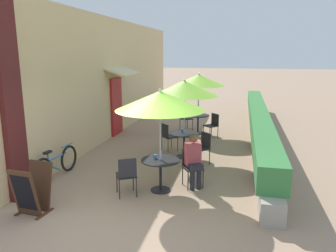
{
  "coord_description": "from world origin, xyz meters",
  "views": [
    {
      "loc": [
        2.11,
        -5.03,
        3.0
      ],
      "look_at": [
        0.15,
        3.65,
        1.0
      ],
      "focal_mm": 35.0,
      "sensor_mm": 36.0,
      "label": 1
    }
  ],
  "objects_px": {
    "patio_table_near": "(161,167)",
    "cafe_chair_near_right": "(192,164)",
    "cafe_chair_near_left": "(127,173)",
    "coffee_cup_far": "(194,114)",
    "patio_table_mid": "(184,139)",
    "patio_umbrella_mid": "(185,88)",
    "menu_board": "(32,190)",
    "coffee_cup_near": "(155,157)",
    "cafe_chair_far_left": "(213,124)",
    "cafe_chair_mid_right": "(168,135)",
    "patio_umbrella_near": "(160,101)",
    "cafe_chair_far_right": "(185,117)",
    "coffee_cup_mid": "(182,130)",
    "cafe_chair_mid_left": "(203,146)",
    "seated_patron_near_right": "(194,158)",
    "patio_table_far": "(198,120)",
    "bicycle_leaning": "(56,164)",
    "patio_umbrella_far": "(199,80)"
  },
  "relations": [
    {
      "from": "patio_table_near",
      "to": "cafe_chair_near_right",
      "type": "height_order",
      "value": "cafe_chair_near_right"
    },
    {
      "from": "cafe_chair_near_left",
      "to": "coffee_cup_far",
      "type": "distance_m",
      "value": 5.85
    },
    {
      "from": "patio_table_mid",
      "to": "patio_umbrella_mid",
      "type": "distance_m",
      "value": 1.48
    },
    {
      "from": "coffee_cup_far",
      "to": "menu_board",
      "type": "height_order",
      "value": "menu_board"
    },
    {
      "from": "cafe_chair_near_left",
      "to": "cafe_chair_near_right",
      "type": "relative_size",
      "value": 1.0
    },
    {
      "from": "coffee_cup_near",
      "to": "cafe_chair_far_left",
      "type": "bearing_deg",
      "value": 80.23
    },
    {
      "from": "patio_table_mid",
      "to": "cafe_chair_mid_right",
      "type": "xyz_separation_m",
      "value": [
        -0.6,
        0.48,
        -0.03
      ]
    },
    {
      "from": "patio_umbrella_near",
      "to": "cafe_chair_far_right",
      "type": "height_order",
      "value": "patio_umbrella_near"
    },
    {
      "from": "cafe_chair_mid_right",
      "to": "coffee_cup_mid",
      "type": "height_order",
      "value": "cafe_chair_mid_right"
    },
    {
      "from": "cafe_chair_near_left",
      "to": "cafe_chair_mid_left",
      "type": "height_order",
      "value": "same"
    },
    {
      "from": "seated_patron_near_right",
      "to": "patio_umbrella_mid",
      "type": "xyz_separation_m",
      "value": [
        -0.59,
        2.14,
        1.33
      ]
    },
    {
      "from": "cafe_chair_mid_left",
      "to": "coffee_cup_near",
      "type": "bearing_deg",
      "value": 111.41
    },
    {
      "from": "cafe_chair_far_right",
      "to": "seated_patron_near_right",
      "type": "bearing_deg",
      "value": -32.74
    },
    {
      "from": "patio_table_far",
      "to": "menu_board",
      "type": "distance_m",
      "value": 7.27
    },
    {
      "from": "cafe_chair_far_right",
      "to": "bicycle_leaning",
      "type": "distance_m",
      "value": 6.11
    },
    {
      "from": "cafe_chair_mid_right",
      "to": "menu_board",
      "type": "distance_m",
      "value": 4.77
    },
    {
      "from": "cafe_chair_mid_right",
      "to": "menu_board",
      "type": "height_order",
      "value": "menu_board"
    },
    {
      "from": "seated_patron_near_right",
      "to": "patio_table_far",
      "type": "height_order",
      "value": "seated_patron_near_right"
    },
    {
      "from": "coffee_cup_near",
      "to": "patio_umbrella_mid",
      "type": "bearing_deg",
      "value": 84.75
    },
    {
      "from": "patio_table_near",
      "to": "coffee_cup_far",
      "type": "bearing_deg",
      "value": 90.44
    },
    {
      "from": "patio_table_mid",
      "to": "menu_board",
      "type": "xyz_separation_m",
      "value": [
        -2.21,
        -4.02,
        -0.07
      ]
    },
    {
      "from": "patio_table_mid",
      "to": "cafe_chair_mid_right",
      "type": "height_order",
      "value": "cafe_chair_mid_right"
    },
    {
      "from": "coffee_cup_near",
      "to": "patio_table_near",
      "type": "bearing_deg",
      "value": -21.88
    },
    {
      "from": "seated_patron_near_right",
      "to": "patio_umbrella_mid",
      "type": "height_order",
      "value": "patio_umbrella_mid"
    },
    {
      "from": "coffee_cup_mid",
      "to": "patio_table_far",
      "type": "height_order",
      "value": "coffee_cup_mid"
    },
    {
      "from": "patio_table_mid",
      "to": "coffee_cup_mid",
      "type": "bearing_deg",
      "value": 122.39
    },
    {
      "from": "bicycle_leaning",
      "to": "coffee_cup_far",
      "type": "bearing_deg",
      "value": 67.01
    },
    {
      "from": "patio_umbrella_near",
      "to": "cafe_chair_near_right",
      "type": "distance_m",
      "value": 1.69
    },
    {
      "from": "patio_table_far",
      "to": "coffee_cup_far",
      "type": "xyz_separation_m",
      "value": [
        -0.15,
        -0.01,
        0.22
      ]
    },
    {
      "from": "patio_umbrella_near",
      "to": "bicycle_leaning",
      "type": "relative_size",
      "value": 1.3
    },
    {
      "from": "coffee_cup_mid",
      "to": "patio_umbrella_far",
      "type": "bearing_deg",
      "value": 87.57
    },
    {
      "from": "patio_umbrella_near",
      "to": "patio_umbrella_mid",
      "type": "height_order",
      "value": "same"
    },
    {
      "from": "cafe_chair_near_right",
      "to": "patio_table_mid",
      "type": "relative_size",
      "value": 1.03
    },
    {
      "from": "patio_umbrella_far",
      "to": "cafe_chair_far_right",
      "type": "xyz_separation_m",
      "value": [
        -0.59,
        0.49,
        -1.5
      ]
    },
    {
      "from": "cafe_chair_mid_right",
      "to": "patio_umbrella_mid",
      "type": "bearing_deg",
      "value": 5.74
    },
    {
      "from": "patio_table_near",
      "to": "bicycle_leaning",
      "type": "distance_m",
      "value": 2.66
    },
    {
      "from": "cafe_chair_near_right",
      "to": "cafe_chair_near_left",
      "type": "bearing_deg",
      "value": 5.74
    },
    {
      "from": "patio_umbrella_mid",
      "to": "cafe_chair_far_right",
      "type": "bearing_deg",
      "value": 99.52
    },
    {
      "from": "coffee_cup_far",
      "to": "patio_umbrella_far",
      "type": "bearing_deg",
      "value": 4.07
    },
    {
      "from": "menu_board",
      "to": "seated_patron_near_right",
      "type": "bearing_deg",
      "value": 39.96
    },
    {
      "from": "coffee_cup_mid",
      "to": "menu_board",
      "type": "relative_size",
      "value": 0.09
    },
    {
      "from": "menu_board",
      "to": "coffee_cup_near",
      "type": "bearing_deg",
      "value": 44.71
    },
    {
      "from": "cafe_chair_near_right",
      "to": "patio_table_mid",
      "type": "bearing_deg",
      "value": -105.11
    },
    {
      "from": "seated_patron_near_right",
      "to": "coffee_cup_mid",
      "type": "xyz_separation_m",
      "value": [
        -0.69,
        2.29,
        0.08
      ]
    },
    {
      "from": "seated_patron_near_right",
      "to": "patio_table_near",
      "type": "bearing_deg",
      "value": -2.66
    },
    {
      "from": "cafe_chair_mid_left",
      "to": "bicycle_leaning",
      "type": "bearing_deg",
      "value": 73.14
    },
    {
      "from": "patio_umbrella_far",
      "to": "cafe_chair_far_left",
      "type": "bearing_deg",
      "value": -39.69
    },
    {
      "from": "cafe_chair_mid_right",
      "to": "menu_board",
      "type": "relative_size",
      "value": 0.91
    },
    {
      "from": "seated_patron_near_right",
      "to": "menu_board",
      "type": "bearing_deg",
      "value": 4.11
    },
    {
      "from": "coffee_cup_near",
      "to": "bicycle_leaning",
      "type": "height_order",
      "value": "coffee_cup_near"
    }
  ]
}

